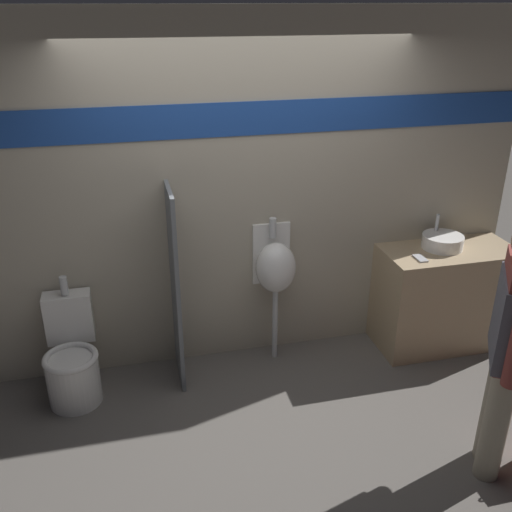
% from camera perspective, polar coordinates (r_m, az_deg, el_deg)
% --- Properties ---
extents(ground_plane, '(16.00, 16.00, 0.00)m').
position_cam_1_polar(ground_plane, '(4.48, 0.52, -13.23)').
color(ground_plane, '#5B5651').
extents(display_wall, '(4.51, 0.07, 2.70)m').
position_cam_1_polar(display_wall, '(4.35, -1.33, 6.00)').
color(display_wall, '#B2A893').
rests_on(display_wall, ground_plane).
extents(sink_counter, '(1.10, 0.53, 0.87)m').
position_cam_1_polar(sink_counter, '(5.07, 18.22, -3.91)').
color(sink_counter, tan).
rests_on(sink_counter, ground_plane).
extents(sink_basin, '(0.33, 0.33, 0.25)m').
position_cam_1_polar(sink_basin, '(4.88, 18.15, 1.40)').
color(sink_basin, white).
rests_on(sink_basin, sink_counter).
extents(cell_phone, '(0.07, 0.14, 0.01)m').
position_cam_1_polar(cell_phone, '(4.63, 16.10, -0.22)').
color(cell_phone, '#B7B7BC').
rests_on(cell_phone, sink_counter).
extents(divider_near_counter, '(0.03, 0.45, 1.54)m').
position_cam_1_polar(divider_near_counter, '(4.27, -8.07, -3.23)').
color(divider_near_counter, slate).
rests_on(divider_near_counter, ground_plane).
extents(urinal_near_counter, '(0.32, 0.30, 1.19)m').
position_cam_1_polar(urinal_near_counter, '(4.45, 1.95, -1.17)').
color(urinal_near_counter, silver).
rests_on(urinal_near_counter, ground_plane).
extents(toilet, '(0.39, 0.56, 0.90)m').
position_cam_1_polar(toilet, '(4.47, -17.90, -9.96)').
color(toilet, white).
rests_on(toilet, ground_plane).
extents(person_in_vest, '(0.41, 0.51, 1.66)m').
position_cam_1_polar(person_in_vest, '(3.61, 24.26, -7.35)').
color(person_in_vest, gray).
rests_on(person_in_vest, ground_plane).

